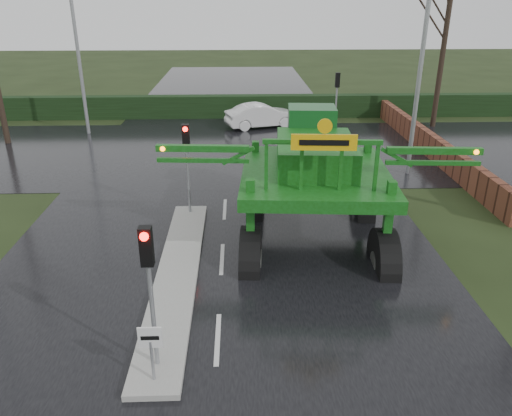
{
  "coord_description": "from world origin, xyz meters",
  "views": [
    {
      "loc": [
        0.58,
        -9.95,
        7.73
      ],
      "look_at": [
        1.06,
        3.44,
        2.0
      ],
      "focal_mm": 35.0,
      "sensor_mm": 36.0,
      "label": 1
    }
  ],
  "objects_px": {
    "crop_sprayer": "(251,177)",
    "traffic_signal_mid": "(187,150)",
    "street_light_left_far": "(80,29)",
    "keep_left_sign": "(151,345)",
    "white_sedan": "(262,127)",
    "traffic_signal_far": "(337,89)",
    "street_light_right": "(417,40)",
    "traffic_signal_near": "(148,269)"
  },
  "relations": [
    {
      "from": "traffic_signal_near",
      "to": "keep_left_sign",
      "type": "bearing_deg",
      "value": -90.0
    },
    {
      "from": "traffic_signal_far",
      "to": "crop_sprayer",
      "type": "xyz_separation_m",
      "value": [
        -5.57,
        -15.94,
        0.14
      ]
    },
    {
      "from": "traffic_signal_mid",
      "to": "traffic_signal_far",
      "type": "relative_size",
      "value": 1.0
    },
    {
      "from": "street_light_right",
      "to": "crop_sprayer",
      "type": "bearing_deg",
      "value": -132.52
    },
    {
      "from": "street_light_right",
      "to": "crop_sprayer",
      "type": "xyz_separation_m",
      "value": [
        -7.27,
        -7.93,
        -3.26
      ]
    },
    {
      "from": "keep_left_sign",
      "to": "crop_sprayer",
      "type": "bearing_deg",
      "value": 68.22
    },
    {
      "from": "street_light_right",
      "to": "crop_sprayer",
      "type": "distance_m",
      "value": 11.24
    },
    {
      "from": "street_light_right",
      "to": "white_sedan",
      "type": "relative_size",
      "value": 2.22
    },
    {
      "from": "white_sedan",
      "to": "crop_sprayer",
      "type": "bearing_deg",
      "value": 158.88
    },
    {
      "from": "keep_left_sign",
      "to": "white_sedan",
      "type": "relative_size",
      "value": 0.3
    },
    {
      "from": "crop_sprayer",
      "to": "traffic_signal_mid",
      "type": "bearing_deg",
      "value": 127.21
    },
    {
      "from": "traffic_signal_mid",
      "to": "crop_sprayer",
      "type": "distance_m",
      "value": 4.08
    },
    {
      "from": "traffic_signal_far",
      "to": "crop_sprayer",
      "type": "height_order",
      "value": "crop_sprayer"
    },
    {
      "from": "traffic_signal_near",
      "to": "street_light_right",
      "type": "relative_size",
      "value": 0.35
    },
    {
      "from": "traffic_signal_mid",
      "to": "crop_sprayer",
      "type": "relative_size",
      "value": 0.34
    },
    {
      "from": "street_light_left_far",
      "to": "keep_left_sign",
      "type": "bearing_deg",
      "value": -72.22
    },
    {
      "from": "street_light_left_far",
      "to": "crop_sprayer",
      "type": "distance_m",
      "value": 18.64
    },
    {
      "from": "traffic_signal_near",
      "to": "crop_sprayer",
      "type": "distance_m",
      "value": 5.55
    },
    {
      "from": "street_light_right",
      "to": "street_light_left_far",
      "type": "height_order",
      "value": "same"
    },
    {
      "from": "traffic_signal_far",
      "to": "white_sedan",
      "type": "xyz_separation_m",
      "value": [
        -4.45,
        1.12,
        -2.59
      ]
    },
    {
      "from": "traffic_signal_mid",
      "to": "street_light_left_far",
      "type": "height_order",
      "value": "street_light_left_far"
    },
    {
      "from": "keep_left_sign",
      "to": "white_sedan",
      "type": "bearing_deg",
      "value": 81.57
    },
    {
      "from": "keep_left_sign",
      "to": "traffic_signal_far",
      "type": "bearing_deg",
      "value": 70.07
    },
    {
      "from": "keep_left_sign",
      "to": "crop_sprayer",
      "type": "distance_m",
      "value": 6.23
    },
    {
      "from": "keep_left_sign",
      "to": "street_light_left_far",
      "type": "height_order",
      "value": "street_light_left_far"
    },
    {
      "from": "street_light_left_far",
      "to": "white_sedan",
      "type": "height_order",
      "value": "street_light_left_far"
    },
    {
      "from": "traffic_signal_mid",
      "to": "street_light_right",
      "type": "xyz_separation_m",
      "value": [
        9.49,
        4.51,
        3.4
      ]
    },
    {
      "from": "traffic_signal_far",
      "to": "street_light_right",
      "type": "xyz_separation_m",
      "value": [
        1.69,
        -8.01,
        3.4
      ]
    },
    {
      "from": "keep_left_sign",
      "to": "traffic_signal_near",
      "type": "xyz_separation_m",
      "value": [
        0.0,
        0.49,
        1.53
      ]
    },
    {
      "from": "traffic_signal_near",
      "to": "traffic_signal_mid",
      "type": "distance_m",
      "value": 8.5
    },
    {
      "from": "street_light_right",
      "to": "traffic_signal_far",
      "type": "bearing_deg",
      "value": 101.95
    },
    {
      "from": "traffic_signal_near",
      "to": "white_sedan",
      "type": "bearing_deg",
      "value": 81.39
    },
    {
      "from": "keep_left_sign",
      "to": "traffic_signal_far",
      "type": "xyz_separation_m",
      "value": [
        7.8,
        21.51,
        1.53
      ]
    },
    {
      "from": "crop_sprayer",
      "to": "white_sedan",
      "type": "bearing_deg",
      "value": 90.36
    },
    {
      "from": "traffic_signal_mid",
      "to": "crop_sprayer",
      "type": "bearing_deg",
      "value": -56.92
    },
    {
      "from": "traffic_signal_far",
      "to": "white_sedan",
      "type": "height_order",
      "value": "traffic_signal_far"
    },
    {
      "from": "street_light_right",
      "to": "traffic_signal_near",
      "type": "bearing_deg",
      "value": -126.13
    },
    {
      "from": "street_light_right",
      "to": "keep_left_sign",
      "type": "bearing_deg",
      "value": -125.12
    },
    {
      "from": "crop_sprayer",
      "to": "keep_left_sign",
      "type": "bearing_deg",
      "value": -107.64
    },
    {
      "from": "traffic_signal_mid",
      "to": "keep_left_sign",
      "type": "bearing_deg",
      "value": -90.0
    },
    {
      "from": "traffic_signal_far",
      "to": "crop_sprayer",
      "type": "relative_size",
      "value": 0.34
    },
    {
      "from": "traffic_signal_near",
      "to": "crop_sprayer",
      "type": "bearing_deg",
      "value": 66.34
    }
  ]
}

